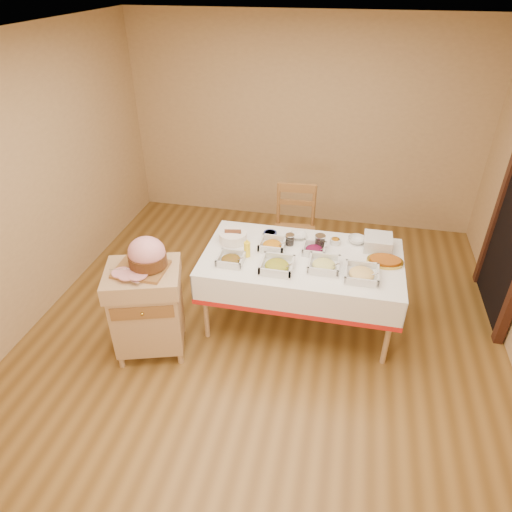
{
  "coord_description": "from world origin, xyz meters",
  "views": [
    {
      "loc": [
        0.63,
        -3.22,
        3.03
      ],
      "look_at": [
        -0.11,
        0.2,
        0.77
      ],
      "focal_mm": 32.0,
      "sensor_mm": 36.0,
      "label": 1
    }
  ],
  "objects_px": {
    "ham_on_board": "(146,256)",
    "bread_basket": "(233,237)",
    "dining_table": "(301,271)",
    "plate_stack": "(378,242)",
    "butcher_cart": "(147,306)",
    "mustard_bottle": "(247,249)",
    "brass_platter": "(385,261)",
    "preserve_jar_right": "(320,242)",
    "dining_chair": "(294,231)",
    "preserve_jar_left": "(290,240)"
  },
  "relations": [
    {
      "from": "preserve_jar_left",
      "to": "mustard_bottle",
      "type": "bearing_deg",
      "value": -140.85
    },
    {
      "from": "mustard_bottle",
      "to": "preserve_jar_left",
      "type": "bearing_deg",
      "value": 39.15
    },
    {
      "from": "dining_table",
      "to": "butcher_cart",
      "type": "distance_m",
      "value": 1.44
    },
    {
      "from": "dining_table",
      "to": "bread_basket",
      "type": "distance_m",
      "value": 0.73
    },
    {
      "from": "dining_table",
      "to": "bread_basket",
      "type": "height_order",
      "value": "bread_basket"
    },
    {
      "from": "brass_platter",
      "to": "ham_on_board",
      "type": "bearing_deg",
      "value": -160.43
    },
    {
      "from": "plate_stack",
      "to": "preserve_jar_right",
      "type": "bearing_deg",
      "value": -169.85
    },
    {
      "from": "dining_table",
      "to": "preserve_jar_right",
      "type": "height_order",
      "value": "preserve_jar_right"
    },
    {
      "from": "preserve_jar_right",
      "to": "mustard_bottle",
      "type": "distance_m",
      "value": 0.7
    },
    {
      "from": "dining_table",
      "to": "dining_chair",
      "type": "height_order",
      "value": "dining_chair"
    },
    {
      "from": "bread_basket",
      "to": "mustard_bottle",
      "type": "bearing_deg",
      "value": -49.88
    },
    {
      "from": "dining_table",
      "to": "plate_stack",
      "type": "relative_size",
      "value": 7.09
    },
    {
      "from": "dining_chair",
      "to": "mustard_bottle",
      "type": "relative_size",
      "value": 5.61
    },
    {
      "from": "mustard_bottle",
      "to": "brass_platter",
      "type": "height_order",
      "value": "mustard_bottle"
    },
    {
      "from": "preserve_jar_left",
      "to": "bread_basket",
      "type": "bearing_deg",
      "value": -174.02
    },
    {
      "from": "plate_stack",
      "to": "brass_platter",
      "type": "xyz_separation_m",
      "value": [
        0.07,
        -0.24,
        -0.04
      ]
    },
    {
      "from": "butcher_cart",
      "to": "preserve_jar_left",
      "type": "distance_m",
      "value": 1.45
    },
    {
      "from": "butcher_cart",
      "to": "plate_stack",
      "type": "height_order",
      "value": "plate_stack"
    },
    {
      "from": "dining_table",
      "to": "brass_platter",
      "type": "relative_size",
      "value": 5.61
    },
    {
      "from": "preserve_jar_right",
      "to": "plate_stack",
      "type": "height_order",
      "value": "preserve_jar_right"
    },
    {
      "from": "mustard_bottle",
      "to": "dining_table",
      "type": "bearing_deg",
      "value": 11.93
    },
    {
      "from": "preserve_jar_left",
      "to": "brass_platter",
      "type": "relative_size",
      "value": 0.34
    },
    {
      "from": "dining_chair",
      "to": "preserve_jar_left",
      "type": "xyz_separation_m",
      "value": [
        0.05,
        -0.69,
        0.28
      ]
    },
    {
      "from": "preserve_jar_left",
      "to": "mustard_bottle",
      "type": "height_order",
      "value": "mustard_bottle"
    },
    {
      "from": "dining_table",
      "to": "preserve_jar_left",
      "type": "height_order",
      "value": "preserve_jar_left"
    },
    {
      "from": "bread_basket",
      "to": "plate_stack",
      "type": "height_order",
      "value": "plate_stack"
    },
    {
      "from": "preserve_jar_left",
      "to": "bread_basket",
      "type": "relative_size",
      "value": 0.41
    },
    {
      "from": "preserve_jar_left",
      "to": "preserve_jar_right",
      "type": "distance_m",
      "value": 0.28
    },
    {
      "from": "ham_on_board",
      "to": "mustard_bottle",
      "type": "height_order",
      "value": "ham_on_board"
    },
    {
      "from": "dining_table",
      "to": "preserve_jar_right",
      "type": "relative_size",
      "value": 14.31
    },
    {
      "from": "dining_chair",
      "to": "preserve_jar_left",
      "type": "relative_size",
      "value": 9.33
    },
    {
      "from": "butcher_cart",
      "to": "preserve_jar_left",
      "type": "xyz_separation_m",
      "value": [
        1.12,
        0.86,
        0.31
      ]
    },
    {
      "from": "butcher_cart",
      "to": "ham_on_board",
      "type": "bearing_deg",
      "value": 38.06
    },
    {
      "from": "dining_table",
      "to": "butcher_cart",
      "type": "xyz_separation_m",
      "value": [
        -1.26,
        -0.68,
        -0.1
      ]
    },
    {
      "from": "mustard_bottle",
      "to": "bread_basket",
      "type": "height_order",
      "value": "mustard_bottle"
    },
    {
      "from": "preserve_jar_right",
      "to": "brass_platter",
      "type": "height_order",
      "value": "preserve_jar_right"
    },
    {
      "from": "butcher_cart",
      "to": "bread_basket",
      "type": "distance_m",
      "value": 1.04
    },
    {
      "from": "ham_on_board",
      "to": "preserve_jar_right",
      "type": "xyz_separation_m",
      "value": [
        1.36,
        0.84,
        -0.19
      ]
    },
    {
      "from": "preserve_jar_left",
      "to": "mustard_bottle",
      "type": "distance_m",
      "value": 0.45
    },
    {
      "from": "dining_chair",
      "to": "bread_basket",
      "type": "distance_m",
      "value": 0.94
    },
    {
      "from": "mustard_bottle",
      "to": "plate_stack",
      "type": "distance_m",
      "value": 1.23
    },
    {
      "from": "butcher_cart",
      "to": "ham_on_board",
      "type": "relative_size",
      "value": 1.98
    },
    {
      "from": "dining_chair",
      "to": "ham_on_board",
      "type": "distance_m",
      "value": 1.89
    },
    {
      "from": "plate_stack",
      "to": "bread_basket",
      "type": "bearing_deg",
      "value": -173.03
    },
    {
      "from": "mustard_bottle",
      "to": "bread_basket",
      "type": "bearing_deg",
      "value": 130.12
    },
    {
      "from": "butcher_cart",
      "to": "preserve_jar_right",
      "type": "relative_size",
      "value": 6.9
    },
    {
      "from": "ham_on_board",
      "to": "preserve_jar_left",
      "type": "bearing_deg",
      "value": 37.64
    },
    {
      "from": "dining_table",
      "to": "brass_platter",
      "type": "distance_m",
      "value": 0.76
    },
    {
      "from": "bread_basket",
      "to": "dining_table",
      "type": "bearing_deg",
      "value": -10.21
    },
    {
      "from": "ham_on_board",
      "to": "bread_basket",
      "type": "distance_m",
      "value": 0.96
    }
  ]
}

